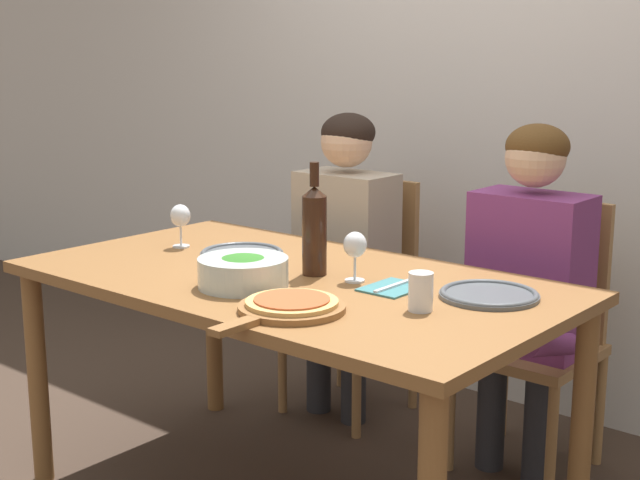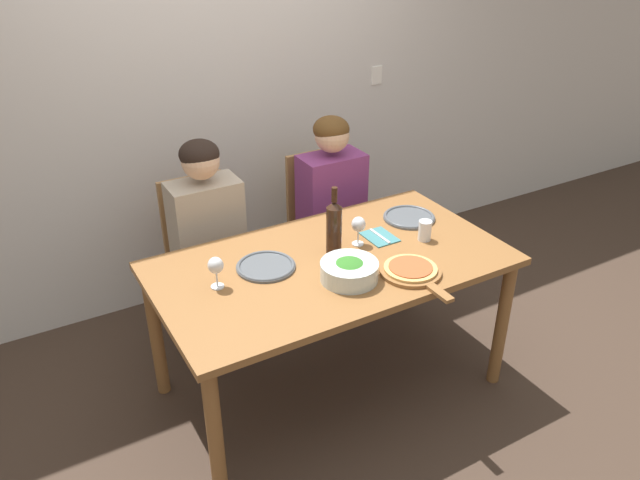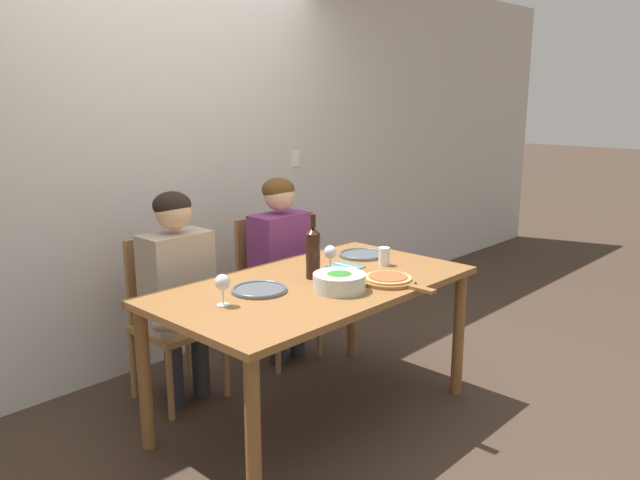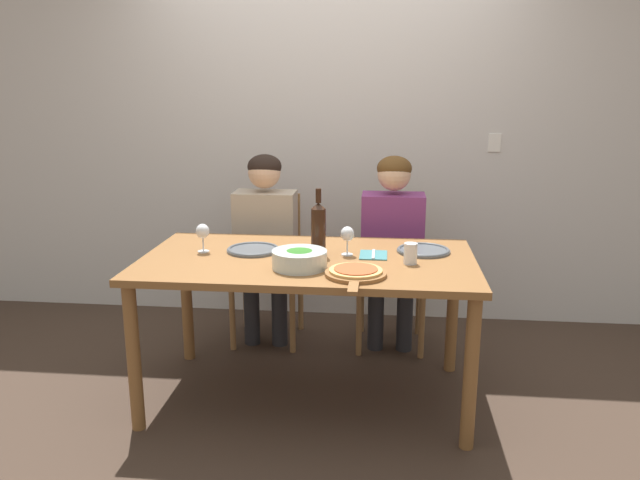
% 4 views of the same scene
% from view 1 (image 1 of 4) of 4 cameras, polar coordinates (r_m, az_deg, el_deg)
% --- Properties ---
extents(back_wall, '(10.00, 0.06, 2.70)m').
position_cam_1_polar(back_wall, '(3.69, 11.69, 10.30)').
color(back_wall, silver).
rests_on(back_wall, ground).
extents(dining_table, '(1.69, 0.93, 0.77)m').
position_cam_1_polar(dining_table, '(2.75, -1.90, -4.08)').
color(dining_table, brown).
rests_on(dining_table, ground).
extents(chair_left, '(0.42, 0.42, 0.94)m').
position_cam_1_polar(chair_left, '(3.63, 2.61, -3.13)').
color(chair_left, '#9E7042').
rests_on(chair_left, ground).
extents(chair_right, '(0.42, 0.42, 0.94)m').
position_cam_1_polar(chair_right, '(3.23, 13.89, -5.42)').
color(chair_right, '#9E7042').
rests_on(chair_right, ground).
extents(person_woman, '(0.47, 0.51, 1.21)m').
position_cam_1_polar(person_woman, '(3.48, 1.51, 0.16)').
color(person_woman, '#28282D').
rests_on(person_woman, ground).
extents(person_man, '(0.47, 0.51, 1.21)m').
position_cam_1_polar(person_man, '(3.07, 13.15, -1.81)').
color(person_man, '#28282D').
rests_on(person_man, ground).
extents(wine_bottle, '(0.08, 0.08, 0.35)m').
position_cam_1_polar(wine_bottle, '(2.70, -0.36, 0.73)').
color(wine_bottle, black).
rests_on(wine_bottle, dining_table).
extents(broccoli_bowl, '(0.26, 0.26, 0.09)m').
position_cam_1_polar(broccoli_bowl, '(2.59, -4.94, -2.03)').
color(broccoli_bowl, silver).
rests_on(broccoli_bowl, dining_table).
extents(dinner_plate_left, '(0.28, 0.28, 0.02)m').
position_cam_1_polar(dinner_plate_left, '(2.99, -5.03, -0.84)').
color(dinner_plate_left, '#4C5156').
rests_on(dinner_plate_left, dining_table).
extents(dinner_plate_right, '(0.28, 0.28, 0.02)m').
position_cam_1_polar(dinner_plate_right, '(2.52, 10.77, -3.44)').
color(dinner_plate_right, '#4C5156').
rests_on(dinner_plate_right, dining_table).
extents(pizza_on_board, '(0.29, 0.43, 0.04)m').
position_cam_1_polar(pizza_on_board, '(2.35, -1.96, -4.26)').
color(pizza_on_board, brown).
rests_on(pizza_on_board, dining_table).
extents(wine_glass_left, '(0.07, 0.07, 0.15)m').
position_cam_1_polar(wine_glass_left, '(3.13, -8.93, 1.42)').
color(wine_glass_left, silver).
rests_on(wine_glass_left, dining_table).
extents(wine_glass_right, '(0.07, 0.07, 0.15)m').
position_cam_1_polar(wine_glass_right, '(2.63, 2.26, -0.46)').
color(wine_glass_right, silver).
rests_on(wine_glass_right, dining_table).
extents(water_tumbler, '(0.07, 0.07, 0.10)m').
position_cam_1_polar(water_tumbler, '(2.36, 6.46, -3.30)').
color(water_tumbler, silver).
rests_on(water_tumbler, dining_table).
extents(fork_on_napkin, '(0.14, 0.18, 0.01)m').
position_cam_1_polar(fork_on_napkin, '(2.58, 4.68, -3.06)').
color(fork_on_napkin, '#387075').
rests_on(fork_on_napkin, dining_table).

